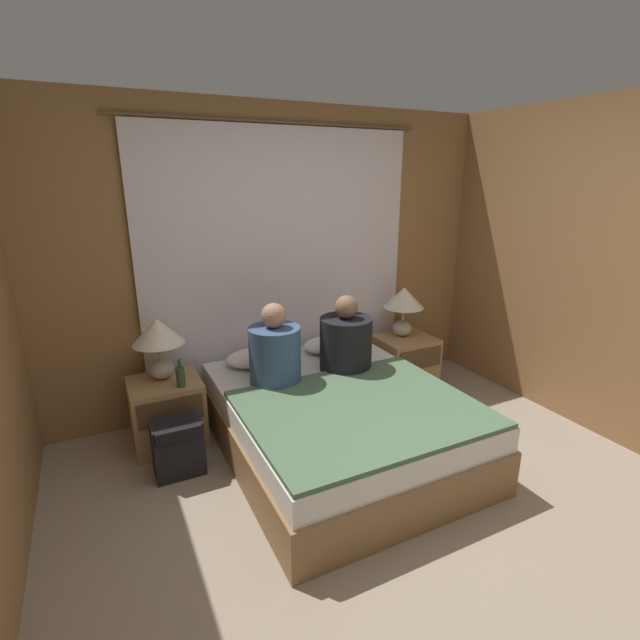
{
  "coord_description": "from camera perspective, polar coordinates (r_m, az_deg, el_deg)",
  "views": [
    {
      "loc": [
        -1.43,
        -1.62,
        1.93
      ],
      "look_at": [
        0.0,
        1.27,
        0.93
      ],
      "focal_mm": 26.0,
      "sensor_mm": 36.0,
      "label": 1
    }
  ],
  "objects": [
    {
      "name": "nightstand_right",
      "position": [
        4.46,
        10.36,
        -5.17
      ],
      "size": [
        0.51,
        0.47,
        0.5
      ],
      "color": "#A87F51",
      "rests_on": "ground_plane"
    },
    {
      "name": "person_left_in_bed",
      "position": [
        3.36,
        -5.58,
        -3.97
      ],
      "size": [
        0.38,
        0.38,
        0.61
      ],
      "color": "#38517A",
      "rests_on": "bed"
    },
    {
      "name": "pillow_right",
      "position": [
        4.03,
        1.49,
        -2.98
      ],
      "size": [
        0.52,
        0.36,
        0.12
      ],
      "color": "white",
      "rests_on": "bed"
    },
    {
      "name": "lamp_right",
      "position": [
        4.33,
        10.26,
        2.15
      ],
      "size": [
        0.37,
        0.37,
        0.46
      ],
      "color": "#B2A899",
      "rests_on": "nightstand_right"
    },
    {
      "name": "wall_back",
      "position": [
        4.0,
        -5.02,
        7.37
      ],
      "size": [
        4.01,
        0.06,
        2.5
      ],
      "color": "olive",
      "rests_on": "ground_plane"
    },
    {
      "name": "lamp_left",
      "position": [
        3.54,
        -19.3,
        -1.99
      ],
      "size": [
        0.37,
        0.37,
        0.46
      ],
      "color": "#B2A899",
      "rests_on": "nightstand_left"
    },
    {
      "name": "blanket_on_bed",
      "position": [
        3.06,
        5.06,
        -10.8
      ],
      "size": [
        1.47,
        1.22,
        0.03
      ],
      "color": "#4C6B4C",
      "rests_on": "bed"
    },
    {
      "name": "bed",
      "position": [
        3.42,
        2.17,
        -12.43
      ],
      "size": [
        1.53,
        1.9,
        0.48
      ],
      "color": "olive",
      "rests_on": "ground_plane"
    },
    {
      "name": "person_right_in_bed",
      "position": [
        3.6,
        3.19,
        -2.6
      ],
      "size": [
        0.41,
        0.41,
        0.59
      ],
      "color": "black",
      "rests_on": "bed"
    },
    {
      "name": "backpack_on_floor",
      "position": [
        3.34,
        -17.1,
        -14.45
      ],
      "size": [
        0.32,
        0.23,
        0.39
      ],
      "color": "black",
      "rests_on": "ground_plane"
    },
    {
      "name": "ground_plane",
      "position": [
        2.9,
        12.35,
        -24.95
      ],
      "size": [
        16.0,
        16.0,
        0.0
      ],
      "primitive_type": "plane",
      "color": "gray"
    },
    {
      "name": "pillow_left",
      "position": [
        3.78,
        -7.64,
        -4.53
      ],
      "size": [
        0.52,
        0.36,
        0.12
      ],
      "color": "white",
      "rests_on": "bed"
    },
    {
      "name": "nightstand_left",
      "position": [
        3.7,
        -18.28,
        -10.71
      ],
      "size": [
        0.51,
        0.47,
        0.5
      ],
      "color": "#A87F51",
      "rests_on": "ground_plane"
    },
    {
      "name": "curtain_panel",
      "position": [
        3.96,
        -4.65,
        6.1
      ],
      "size": [
        2.54,
        0.02,
        2.35
      ],
      "color": "silver",
      "rests_on": "ground_plane"
    },
    {
      "name": "beer_bottle_on_left_stand",
      "position": [
        3.44,
        -16.79,
        -6.62
      ],
      "size": [
        0.06,
        0.06,
        0.21
      ],
      "color": "#2D4C28",
      "rests_on": "nightstand_left"
    }
  ]
}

